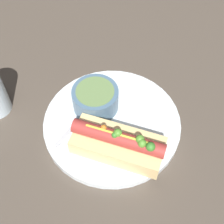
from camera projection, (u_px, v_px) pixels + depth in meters
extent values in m
plane|color=#4C4238|center=(112.00, 125.00, 0.67)|extent=(4.00, 4.00, 0.00)
cylinder|color=white|center=(112.00, 123.00, 0.66)|extent=(0.29, 0.29, 0.02)
cube|color=#E5C17F|center=(118.00, 145.00, 0.60)|extent=(0.19, 0.11, 0.04)
cylinder|color=#9E332D|center=(118.00, 138.00, 0.58)|extent=(0.18, 0.06, 0.03)
sphere|color=#518C2D|center=(118.00, 133.00, 0.57)|extent=(0.02, 0.02, 0.02)
sphere|color=orange|center=(104.00, 128.00, 0.58)|extent=(0.01, 0.01, 0.01)
sphere|color=#387A28|center=(151.00, 147.00, 0.55)|extent=(0.02, 0.02, 0.02)
sphere|color=#518C2D|center=(142.00, 143.00, 0.56)|extent=(0.02, 0.02, 0.02)
sphere|color=#518C2D|center=(140.00, 139.00, 0.56)|extent=(0.02, 0.02, 0.02)
sphere|color=#387A28|center=(115.00, 135.00, 0.57)|extent=(0.01, 0.01, 0.01)
cylinder|color=gold|center=(118.00, 134.00, 0.57)|extent=(0.12, 0.03, 0.01)
cylinder|color=slate|center=(95.00, 99.00, 0.66)|extent=(0.10, 0.10, 0.05)
cylinder|color=#66844C|center=(95.00, 93.00, 0.64)|extent=(0.08, 0.08, 0.01)
cube|color=#B7B7BC|center=(77.00, 122.00, 0.65)|extent=(0.07, 0.13, 0.00)
ellipsoid|color=#B7B7BC|center=(101.00, 94.00, 0.69)|extent=(0.04, 0.04, 0.01)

